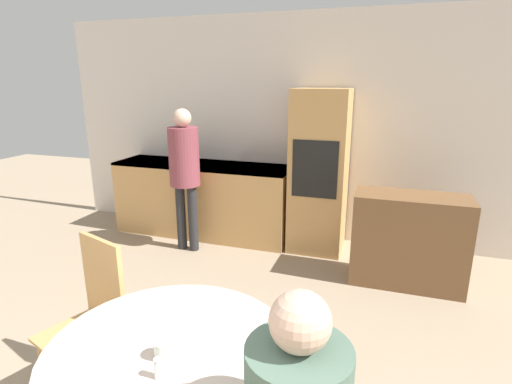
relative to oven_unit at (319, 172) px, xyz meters
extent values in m
cube|color=silver|center=(-0.21, 0.34, 0.41)|extent=(6.28, 0.05, 2.60)
cube|color=tan|center=(-1.42, -0.01, -0.45)|extent=(2.16, 0.60, 0.89)
cube|color=black|center=(-1.42, -0.01, -0.01)|extent=(2.16, 0.60, 0.03)
cube|color=tan|center=(0.00, 0.00, 0.00)|extent=(0.59, 0.58, 1.79)
cube|color=black|center=(0.00, -0.29, 0.09)|extent=(0.47, 0.01, 0.60)
cube|color=brown|center=(0.95, -0.57, -0.46)|extent=(1.01, 0.45, 0.87)
cylinder|color=beige|center=(-0.16, -2.97, -0.17)|extent=(1.10, 1.10, 0.03)
cylinder|color=tan|center=(-1.13, -2.80, -0.68)|extent=(0.04, 0.04, 0.43)
cylinder|color=tan|center=(-1.02, -2.50, -0.68)|extent=(0.04, 0.04, 0.43)
cylinder|color=tan|center=(-0.72, -2.60, -0.68)|extent=(0.04, 0.04, 0.43)
cube|color=tan|center=(-0.92, -2.70, -0.46)|extent=(0.51, 0.51, 0.02)
cube|color=tan|center=(-0.86, -2.53, -0.18)|extent=(0.37, 0.15, 0.54)
sphere|color=tan|center=(0.48, -3.24, 0.27)|extent=(0.20, 0.20, 0.20)
cylinder|color=#262628|center=(-1.45, -0.51, -0.52)|extent=(0.11, 0.11, 0.76)
cylinder|color=#262628|center=(-1.31, -0.51, -0.52)|extent=(0.11, 0.11, 0.76)
cylinder|color=brown|center=(-1.38, -0.51, 0.18)|extent=(0.33, 0.33, 0.63)
sphere|color=beige|center=(-1.38, -0.51, 0.59)|extent=(0.20, 0.20, 0.20)
cylinder|color=silver|center=(-0.14, -3.04, -0.12)|extent=(0.08, 0.08, 0.08)
cylinder|color=white|center=(-0.10, -3.15, -0.12)|extent=(0.03, 0.03, 0.07)
cylinder|color=silver|center=(-0.10, -3.15, -0.08)|extent=(0.03, 0.03, 0.01)
camera|label=1|loc=(0.68, -4.29, 0.98)|focal=28.00mm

